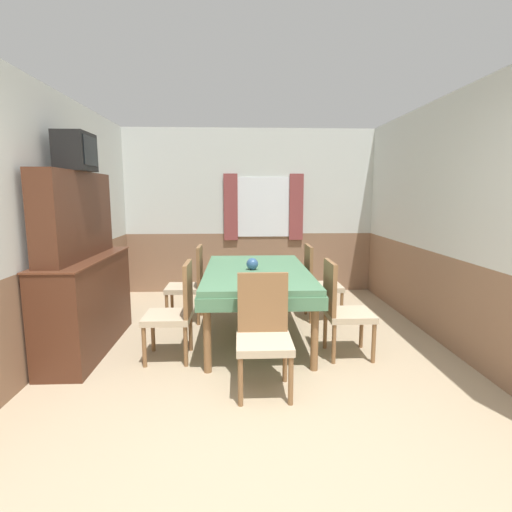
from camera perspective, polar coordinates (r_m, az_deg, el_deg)
ground_plane at (r=2.66m, az=2.22°, el=-27.92°), size 16.00×16.00×0.00m
wall_back at (r=6.44m, az=-0.81°, el=6.37°), size 4.34×0.10×2.60m
wall_left at (r=4.64m, az=-25.58°, el=4.46°), size 0.05×4.69×2.60m
wall_right at (r=4.80m, az=24.60°, el=4.64°), size 0.05×4.69×2.60m
dining_table at (r=4.42m, az=0.08°, el=-3.21°), size 1.15×2.02×0.76m
chair_left_far at (r=5.07m, az=-9.40°, el=-3.66°), size 0.44×0.44×0.95m
chair_right_near at (r=4.01m, az=12.17°, el=-7.11°), size 0.44×0.44×0.95m
chair_right_far at (r=5.13m, az=8.84°, el=-3.49°), size 0.44×0.44×0.95m
chair_left_near at (r=3.93m, az=-11.45°, el=-7.42°), size 0.44×0.44×0.95m
chair_head_near at (r=3.27m, az=1.09°, el=-10.62°), size 0.44×0.44×0.95m
sideboard at (r=4.39m, az=-23.39°, el=-2.81°), size 0.46×1.60×1.80m
tv at (r=4.26m, az=-24.39°, el=13.41°), size 0.29×0.42×0.36m
vase at (r=4.38m, az=-0.53°, el=-1.13°), size 0.13×0.13×0.13m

